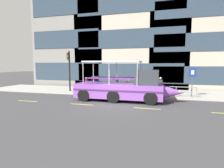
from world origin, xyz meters
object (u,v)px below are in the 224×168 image
Objects in this scene: traffic_light_pole at (69,67)px; parking_sign at (192,77)px; pedestrian_mid_right at (117,82)px; duck_tour_boat at (125,88)px; pedestrian_near_stern at (86,83)px; pedestrian_near_bow at (160,84)px; pedestrian_mid_left at (127,84)px.

traffic_light_pole is 1.68× the size of parking_sign.
traffic_light_pole reaches higher than pedestrian_mid_right.
pedestrian_near_stern is at bearing 149.23° from duck_tour_boat.
traffic_light_pole is 2.45m from pedestrian_near_stern.
pedestrian_near_bow is 1.06× the size of pedestrian_mid_left.
pedestrian_mid_left is at bearing 173.31° from parking_sign.
traffic_light_pole reaches higher than pedestrian_near_bow.
pedestrian_mid_left reaches higher than pedestrian_near_stern.
duck_tour_boat reaches higher than pedestrian_near_stern.
parking_sign reaches higher than pedestrian_mid_right.
pedestrian_mid_left is (-0.36, 3.00, 0.01)m from duck_tour_boat.
pedestrian_near_bow is (-2.64, 0.97, -0.73)m from parking_sign.
parking_sign is at bearing -1.00° from traffic_light_pole.
parking_sign reaches higher than pedestrian_mid_left.
pedestrian_near_bow is (2.79, 3.29, 0.07)m from duck_tour_boat.
parking_sign is at bearing -2.45° from pedestrian_near_stern.
pedestrian_mid_right is at bearing -177.12° from pedestrian_mid_left.
pedestrian_mid_right is at bearing -175.36° from pedestrian_near_bow.
traffic_light_pole is 7.11m from duck_tour_boat.
pedestrian_mid_left is (6.08, 0.47, -1.63)m from traffic_light_pole.
pedestrian_mid_right is (-1.40, 2.95, 0.15)m from duck_tour_boat.
pedestrian_mid_left is (-3.15, -0.29, -0.06)m from pedestrian_near_bow.
traffic_light_pole is at bearing -175.30° from pedestrian_near_bow.
parking_sign is 2.90m from pedestrian_near_bow.
traffic_light_pole is at bearing 179.00° from parking_sign.
parking_sign is 5.87m from pedestrian_mid_left.
duck_tour_boat is at bearing -130.30° from pedestrian_near_bow.
traffic_light_pole is 5.27m from pedestrian_mid_right.
pedestrian_near_stern is at bearing 6.99° from traffic_light_pole.
pedestrian_mid_left is 1.06m from pedestrian_mid_right.
pedestrian_near_stern is (-4.62, 2.75, 0.01)m from duck_tour_boat.
parking_sign is 5.96m from duck_tour_boat.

